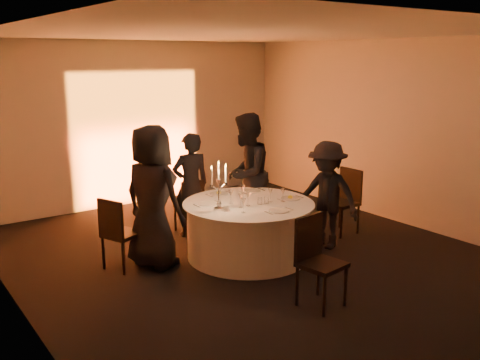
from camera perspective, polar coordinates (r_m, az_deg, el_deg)
floor at (r=7.53m, az=0.89°, el=-8.09°), size 7.00×7.00×0.00m
ceiling at (r=7.02m, az=0.98°, el=15.38°), size 7.00×7.00×0.00m
wall_back at (r=10.12m, az=-10.98°, el=5.93°), size 7.00×0.00×7.00m
wall_left at (r=5.89m, az=-23.25°, el=0.07°), size 0.00×7.00×7.00m
wall_right at (r=9.21m, az=16.19°, el=4.96°), size 0.00×7.00×7.00m
uplighter_fixture at (r=10.14m, az=-9.91°, el=-2.39°), size 0.25×0.12×0.10m
banquet_table at (r=7.40m, az=0.90°, el=-5.32°), size 1.80×1.80×0.77m
chair_left at (r=7.07m, az=-12.93°, el=-5.21°), size 0.54×0.54×0.96m
chair_back_left at (r=8.34m, az=-5.31°, el=-2.53°), size 0.42×0.42×0.86m
chair_back_right at (r=9.07m, az=0.96°, el=-0.83°), size 0.58×0.58×0.96m
chair_right at (r=8.51m, az=11.16°, el=-1.80°), size 0.45×0.45×1.01m
chair_front at (r=6.02m, az=8.12°, el=-7.96°), size 0.50×0.50×1.01m
guest_left at (r=7.01m, az=-9.33°, el=-1.80°), size 0.88×1.07×1.88m
guest_back_left at (r=8.19m, az=-5.28°, el=-0.51°), size 0.63×0.46×1.60m
guest_back_right at (r=8.27m, az=0.67°, el=0.66°), size 1.16×1.10×1.88m
guest_right at (r=7.75m, az=9.24°, el=-1.60°), size 0.85×1.13×1.56m
plate_left at (r=7.21m, az=-3.50°, el=-2.55°), size 0.36×0.25×0.01m
plate_back_left at (r=7.73m, az=-2.27°, el=-1.40°), size 0.35×0.26×0.08m
plate_back_right at (r=7.88m, az=1.32°, el=-1.19°), size 0.35×0.25×0.01m
plate_right at (r=7.51m, az=5.39°, el=-1.88°), size 0.36×0.27×0.08m
plate_front at (r=6.90m, az=4.17°, el=-3.29°), size 0.36×0.27×0.01m
coffee_cup at (r=6.91m, az=-1.49°, el=-3.04°), size 0.11×0.11×0.07m
candelabra at (r=6.92m, az=-2.27°, el=-1.34°), size 0.27×0.13×0.65m
wine_glass_a at (r=6.79m, az=0.37°, el=-2.38°), size 0.07×0.07×0.19m
wine_glass_b at (r=7.30m, az=-2.23°, el=-1.29°), size 0.07×0.07×0.19m
wine_glass_c at (r=7.20m, az=-0.98°, el=-1.48°), size 0.07×0.07×0.19m
wine_glass_d at (r=7.10m, az=0.86°, el=-1.70°), size 0.07×0.07×0.19m
wine_glass_e at (r=7.30m, az=3.27°, el=-1.30°), size 0.07×0.07×0.19m
wine_glass_f at (r=7.32m, az=4.61°, el=-1.29°), size 0.07×0.07×0.19m
wine_glass_g at (r=7.47m, az=0.28°, el=-0.94°), size 0.07×0.07×0.19m
wine_glass_h at (r=7.01m, az=0.07°, el=-1.89°), size 0.07×0.07×0.19m
tumbler_a at (r=7.20m, az=2.13°, el=-2.25°), size 0.07×0.07×0.09m
tumbler_b at (r=7.25m, az=2.84°, el=-2.16°), size 0.07×0.07×0.09m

